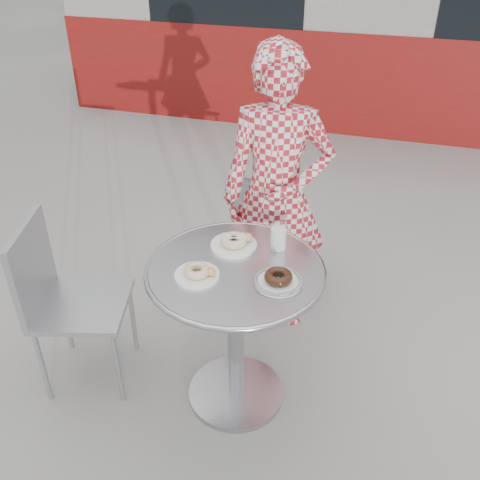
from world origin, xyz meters
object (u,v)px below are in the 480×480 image
(plate_near, at_px, (198,273))
(milk_cup, at_px, (278,238))
(plate_far, at_px, (235,242))
(bistro_table, at_px, (236,303))
(plate_checker, at_px, (278,280))
(chair_far, at_px, (273,253))
(seated_person, at_px, (276,196))
(chair_left, at_px, (86,333))

(plate_near, relative_size, milk_cup, 1.58)
(plate_far, height_order, plate_near, plate_far)
(bistro_table, relative_size, plate_checker, 3.94)
(milk_cup, bearing_deg, chair_far, 104.13)
(plate_far, bearing_deg, chair_far, 89.54)
(bistro_table, bearing_deg, seated_person, 88.44)
(chair_left, distance_m, plate_checker, 1.08)
(milk_cup, bearing_deg, plate_checker, -76.69)
(seated_person, relative_size, plate_near, 8.37)
(seated_person, height_order, plate_far, seated_person)
(chair_far, distance_m, chair_left, 1.21)
(chair_far, distance_m, plate_checker, 1.14)
(plate_near, bearing_deg, seated_person, 79.16)
(plate_far, xyz_separation_m, plate_checker, (0.25, -0.21, -0.01))
(plate_checker, bearing_deg, chair_left, -179.10)
(bistro_table, distance_m, chair_left, 0.82)
(chair_left, height_order, seated_person, seated_person)
(chair_far, height_order, milk_cup, milk_cup)
(chair_left, bearing_deg, plate_far, -87.76)
(bistro_table, xyz_separation_m, chair_far, (-0.04, 0.92, -0.34))
(bistro_table, relative_size, seated_person, 0.50)
(seated_person, xyz_separation_m, plate_checker, (0.18, -0.72, 0.01))
(plate_checker, bearing_deg, seated_person, 103.88)
(bistro_table, relative_size, chair_left, 0.88)
(plate_checker, distance_m, milk_cup, 0.25)
(plate_far, distance_m, milk_cup, 0.20)
(plate_far, xyz_separation_m, plate_near, (-0.08, -0.26, -0.00))
(milk_cup, bearing_deg, plate_near, -131.93)
(plate_near, bearing_deg, plate_checker, 8.91)
(plate_far, height_order, plate_checker, plate_far)
(bistro_table, xyz_separation_m, chair_left, (-0.75, -0.07, -0.31))
(chair_far, relative_size, seated_person, 0.51)
(plate_far, bearing_deg, seated_person, 82.29)
(chair_far, distance_m, plate_near, 1.16)
(plate_far, bearing_deg, plate_checker, -39.86)
(bistro_table, distance_m, chair_far, 0.98)
(chair_far, relative_size, milk_cup, 6.74)
(seated_person, bearing_deg, chair_far, 95.19)
(bistro_table, height_order, chair_far, chair_far)
(seated_person, relative_size, plate_far, 7.54)
(chair_left, height_order, plate_far, chair_left)
(plate_near, height_order, milk_cup, milk_cup)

